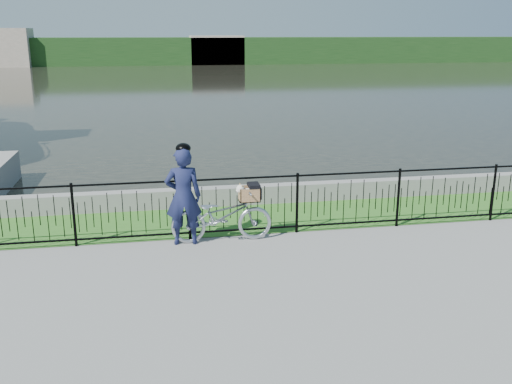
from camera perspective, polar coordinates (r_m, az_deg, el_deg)
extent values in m
plane|color=gray|center=(9.14, 0.42, -7.77)|extent=(120.00, 120.00, 0.00)
cube|color=#346C22|center=(11.53, -1.98, -2.67)|extent=(60.00, 2.00, 0.01)
plane|color=#28281E|center=(41.42, -8.24, 10.55)|extent=(120.00, 120.00, 0.00)
cube|color=gray|center=(12.42, -2.66, -0.37)|extent=(60.00, 0.30, 0.40)
cube|color=#20451A|center=(68.28, -9.25, 13.76)|extent=(120.00, 6.00, 3.00)
cube|color=#AE9E8C|center=(67.19, -3.95, 13.97)|extent=(6.00, 3.00, 3.20)
imported|color=#B4B8C0|center=(10.20, -3.46, -2.39)|extent=(1.80, 0.63, 0.95)
cube|color=black|center=(10.19, -0.67, -0.86)|extent=(0.38, 0.18, 0.02)
cube|color=#9C7248|center=(10.19, -0.67, -0.82)|extent=(0.36, 0.30, 0.01)
cube|color=#9C7248|center=(10.29, -0.81, 0.03)|extent=(0.36, 0.02, 0.25)
cube|color=#9C7248|center=(10.02, -0.54, -0.40)|extent=(0.36, 0.02, 0.25)
cube|color=#9C7248|center=(10.19, 0.29, -0.14)|extent=(0.02, 0.30, 0.25)
cube|color=#9C7248|center=(10.13, -1.64, -0.23)|extent=(0.02, 0.30, 0.25)
cube|color=black|center=(10.13, -0.23, 0.68)|extent=(0.20, 0.31, 0.06)
cube|color=black|center=(10.18, 0.38, 0.00)|extent=(0.02, 0.31, 0.20)
ellipsoid|color=silver|center=(10.15, -0.79, -0.17)|extent=(0.31, 0.22, 0.20)
sphere|color=silver|center=(10.09, -1.56, 0.32)|extent=(0.15, 0.15, 0.15)
sphere|color=silver|center=(10.07, -1.82, 0.11)|extent=(0.07, 0.07, 0.07)
sphere|color=black|center=(10.06, -1.96, 0.06)|extent=(0.02, 0.02, 0.02)
cone|color=#AB8447|center=(10.13, -1.62, 0.73)|extent=(0.06, 0.08, 0.08)
cone|color=#AB8447|center=(10.03, -1.42, 0.59)|extent=(0.06, 0.08, 0.08)
imported|color=#171C40|center=(10.03, -7.28, -0.45)|extent=(0.65, 0.44, 1.74)
ellipsoid|color=black|center=(9.83, -7.45, 4.32)|extent=(0.26, 0.29, 0.18)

